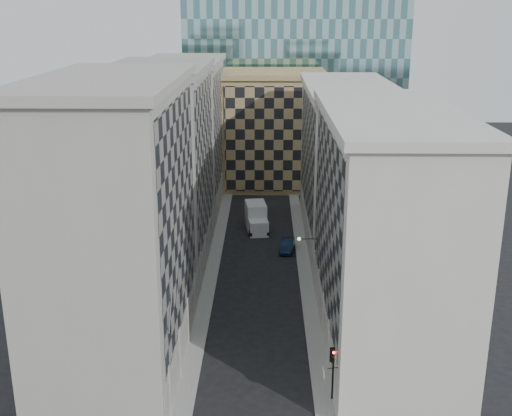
# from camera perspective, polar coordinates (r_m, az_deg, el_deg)

# --- Properties ---
(sidewalk_west) EXTENTS (1.50, 100.00, 0.15)m
(sidewalk_west) POSITION_cam_1_polar(r_m,az_deg,el_deg) (72.96, -3.94, -5.61)
(sidewalk_west) COLOR gray
(sidewalk_west) RESTS_ON ground
(sidewalk_east) EXTENTS (1.50, 100.00, 0.15)m
(sidewalk_east) POSITION_cam_1_polar(r_m,az_deg,el_deg) (72.85, 4.36, -5.66)
(sidewalk_east) COLOR gray
(sidewalk_east) RESTS_ON ground
(bldg_left_a) EXTENTS (10.80, 22.80, 23.70)m
(bldg_left_a) POSITION_cam_1_polar(r_m,az_deg,el_deg) (52.07, -12.12, -1.72)
(bldg_left_a) COLOR #9C978C
(bldg_left_a) RESTS_ON ground
(bldg_left_b) EXTENTS (10.80, 22.80, 22.70)m
(bldg_left_b) POSITION_cam_1_polar(r_m,az_deg,el_deg) (72.94, -8.35, 3.56)
(bldg_left_b) COLOR gray
(bldg_left_b) RESTS_ON ground
(bldg_left_c) EXTENTS (10.80, 22.80, 21.70)m
(bldg_left_c) POSITION_cam_1_polar(r_m,az_deg,el_deg) (94.33, -6.26, 6.47)
(bldg_left_c) COLOR #9C978C
(bldg_left_c) RESTS_ON ground
(bldg_right_a) EXTENTS (10.80, 26.80, 20.70)m
(bldg_right_a) POSITION_cam_1_polar(r_m,az_deg,el_deg) (55.93, 11.24, -1.95)
(bldg_right_a) COLOR beige
(bldg_right_a) RESTS_ON ground
(bldg_right_b) EXTENTS (10.80, 28.80, 19.70)m
(bldg_right_b) POSITION_cam_1_polar(r_m,az_deg,el_deg) (81.72, 8.00, 4.00)
(bldg_right_b) COLOR beige
(bldg_right_b) RESTS_ON ground
(tan_block) EXTENTS (16.80, 14.80, 18.80)m
(tan_block) POSITION_cam_1_polar(r_m,az_deg,el_deg) (106.54, 1.55, 7.06)
(tan_block) COLOR #A08354
(tan_block) RESTS_ON ground
(church_tower) EXTENTS (7.20, 7.20, 51.50)m
(church_tower) POSITION_cam_1_polar(r_m,az_deg,el_deg) (118.93, 0.54, 16.62)
(church_tower) COLOR #2A2621
(church_tower) RESTS_ON ground
(flagpoles_left) EXTENTS (0.10, 6.33, 2.33)m
(flagpoles_left) POSITION_cam_1_polar(r_m,az_deg,el_deg) (48.04, -7.27, -8.06)
(flagpoles_left) COLOR gray
(flagpoles_left) RESTS_ON ground
(bracket_lamp) EXTENTS (1.98, 0.36, 0.36)m
(bracket_lamp) POSITION_cam_1_polar(r_m,az_deg,el_deg) (64.97, 4.01, -2.75)
(bracket_lamp) COLOR black
(bracket_lamp) RESTS_ON ground
(traffic_light) EXTENTS (0.54, 0.45, 4.27)m
(traffic_light) POSITION_cam_1_polar(r_m,az_deg,el_deg) (49.48, 6.88, -13.52)
(traffic_light) COLOR black
(traffic_light) RESTS_ON sidewalk_east
(box_truck) EXTENTS (3.41, 6.65, 3.49)m
(box_truck) POSITION_cam_1_polar(r_m,az_deg,el_deg) (85.84, 0.04, -0.95)
(box_truck) COLOR silver
(box_truck) RESTS_ON ground
(dark_car) EXTENTS (2.10, 4.57, 1.45)m
(dark_car) POSITION_cam_1_polar(r_m,az_deg,el_deg) (78.67, 2.78, -3.33)
(dark_car) COLOR #0E1B36
(dark_car) RESTS_ON ground
(shop_sign) EXTENTS (1.17, 0.66, 0.74)m
(shop_sign) POSITION_cam_1_polar(r_m,az_deg,el_deg) (47.11, 6.03, -14.32)
(shop_sign) COLOR black
(shop_sign) RESTS_ON ground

